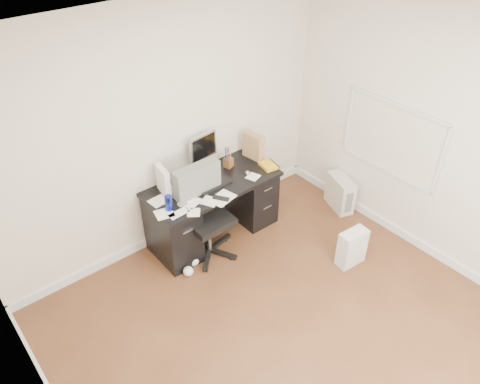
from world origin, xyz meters
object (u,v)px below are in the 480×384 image
Objects in this scene: office_chair at (208,215)px; pc_tower at (340,193)px; lcd_monitor at (203,153)px; desk at (213,207)px; wicker_basket at (173,235)px; keyboard at (214,185)px.

pc_tower is at bearing -10.71° from office_chair.
lcd_monitor reaches higher than pc_tower.
wicker_basket is at bearing 169.92° from desk.
desk is 3.61× the size of wicker_basket.
desk reaches higher than wicker_basket.
pc_tower is 2.17m from wicker_basket.
desk is 0.64m from lcd_monitor.
lcd_monitor is at bearing 170.09° from pc_tower.
lcd_monitor reaches higher than wicker_basket.
lcd_monitor is (0.07, 0.25, 0.59)m from desk.
office_chair is 0.53m from wicker_basket.
wicker_basket is (-0.58, -0.16, -0.78)m from lcd_monitor.
wicker_basket is (-0.48, 0.17, -0.55)m from keyboard.
office_chair is (-0.23, -0.22, 0.14)m from desk.
wicker_basket is at bearing 158.24° from keyboard.
lcd_monitor reaches higher than office_chair.
pc_tower is at bearing -37.03° from lcd_monitor.
keyboard reaches higher than desk.
pc_tower is 1.04× the size of wicker_basket.
office_chair is at bearing -147.95° from keyboard.
office_chair is 2.49× the size of pc_tower.
office_chair is at bearing -130.55° from lcd_monitor.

